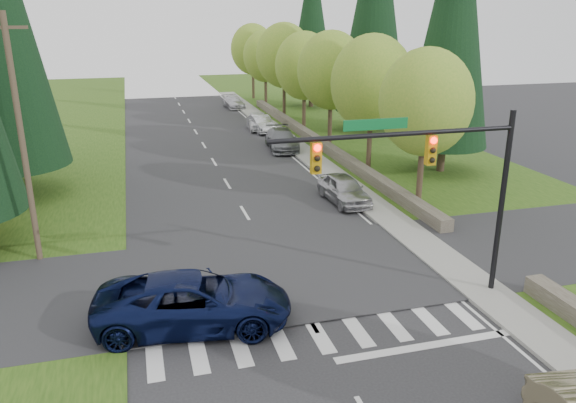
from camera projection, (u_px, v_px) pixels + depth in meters
name	position (u px, v px, depth m)	size (l,w,h in m)	color
ground	(358.00, 399.00, 15.14)	(120.00, 120.00, 0.00)	#28282B
grass_east	(426.00, 172.00, 36.70)	(14.00, 110.00, 0.06)	#284A13
cross_street	(282.00, 274.00, 22.45)	(120.00, 8.00, 0.10)	#28282B
sidewalk_east	(328.00, 170.00, 36.97)	(1.80, 80.00, 0.13)	gray
curb_east	(316.00, 171.00, 36.75)	(0.20, 80.00, 0.13)	gray
stone_wall_north	(315.00, 140.00, 44.62)	(0.70, 40.00, 0.70)	#4C4438
traffic_signal	(434.00, 168.00, 18.77)	(8.70, 0.37, 6.80)	black
utility_pole	(22.00, 140.00, 22.06)	(1.60, 0.24, 10.00)	#473828
decid_tree_0	(426.00, 102.00, 28.48)	(4.80, 4.80, 8.37)	#38281C
decid_tree_1	(372.00, 83.00, 34.84)	(5.20, 5.20, 8.80)	#38281C
decid_tree_2	(331.00, 70.00, 41.14)	(5.00, 5.00, 8.82)	#38281C
decid_tree_3	(304.00, 66.00, 47.65)	(5.00, 5.00, 8.55)	#38281C
decid_tree_4	(284.00, 55.00, 53.94)	(5.40, 5.40, 9.18)	#38281C
decid_tree_5	(265.00, 56.00, 60.45)	(4.80, 4.80, 8.30)	#38281C
decid_tree_6	(253.00, 49.00, 66.77)	(5.20, 5.20, 8.86)	#38281C
conifer_e_a	(454.00, 15.00, 33.85)	(5.44, 5.44, 17.80)	#38281C
conifer_e_b	(375.00, 2.00, 46.57)	(6.12, 6.12, 19.80)	#38281C
conifer_e_c	(312.00, 20.00, 59.59)	(5.10, 5.10, 16.80)	#38281C
suv_navy	(194.00, 301.00, 18.46)	(2.96, 6.42, 1.79)	#0B1237
parked_car_a	(344.00, 189.00, 30.71)	(1.79, 4.46, 1.52)	#A6A6AA
parked_car_b	(282.00, 140.00, 42.81)	(2.12, 5.22, 1.52)	slate
parked_car_c	(261.00, 124.00, 49.21)	(1.50, 4.29, 1.41)	silver
parked_car_d	(258.00, 121.00, 50.25)	(1.78, 4.43, 1.51)	white
parked_car_e	(234.00, 102.00, 61.62)	(1.81, 4.45, 1.29)	silver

